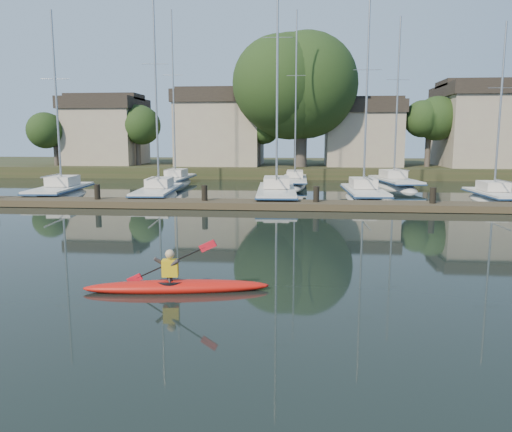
# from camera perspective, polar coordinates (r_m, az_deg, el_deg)

# --- Properties ---
(ground) EXTENTS (160.00, 160.00, 0.00)m
(ground) POSITION_cam_1_polar(r_m,az_deg,el_deg) (13.15, -4.91, -7.68)
(ground) COLOR black
(ground) RESTS_ON ground
(kayak) EXTENTS (4.63, 1.29, 1.47)m
(kayak) POSITION_cam_1_polar(r_m,az_deg,el_deg) (12.58, -9.16, -7.69)
(kayak) COLOR red
(kayak) RESTS_ON ground
(dock) EXTENTS (34.00, 2.00, 1.80)m
(dock) POSITION_cam_1_polar(r_m,az_deg,el_deg) (26.72, 0.43, 1.34)
(dock) COLOR #443927
(dock) RESTS_ON ground
(sailboat_0) EXTENTS (3.03, 8.27, 12.84)m
(sailboat_0) POSITION_cam_1_polar(r_m,az_deg,el_deg) (34.21, -21.38, 1.71)
(sailboat_0) COLOR silver
(sailboat_0) RESTS_ON ground
(sailboat_1) EXTENTS (2.85, 8.77, 14.11)m
(sailboat_1) POSITION_cam_1_polar(r_m,az_deg,el_deg) (31.92, -11.08, 1.71)
(sailboat_1) COLOR silver
(sailboat_1) RESTS_ON ground
(sailboat_2) EXTENTS (2.84, 10.05, 16.46)m
(sailboat_2) POSITION_cam_1_polar(r_m,az_deg,el_deg) (30.59, 2.35, 1.53)
(sailboat_2) COLOR silver
(sailboat_2) RESTS_ON ground
(sailboat_3) EXTENTS (2.49, 8.42, 13.46)m
(sailboat_3) POSITION_cam_1_polar(r_m,az_deg,el_deg) (31.48, 12.20, 1.56)
(sailboat_3) COLOR silver
(sailboat_3) RESTS_ON ground
(sailboat_4) EXTENTS (2.32, 6.84, 11.49)m
(sailboat_4) POSITION_cam_1_polar(r_m,az_deg,el_deg) (32.73, 25.58, 1.18)
(sailboat_4) COLOR silver
(sailboat_4) RESTS_ON ground
(sailboat_5) EXTENTS (2.14, 8.95, 14.79)m
(sailboat_5) POSITION_cam_1_polar(r_m,az_deg,el_deg) (40.90, -9.24, 3.34)
(sailboat_5) COLOR silver
(sailboat_5) RESTS_ON ground
(sailboat_6) EXTENTS (1.97, 9.19, 14.60)m
(sailboat_6) POSITION_cam_1_polar(r_m,az_deg,el_deg) (40.15, 4.44, 3.35)
(sailboat_6) COLOR silver
(sailboat_6) RESTS_ON ground
(sailboat_7) EXTENTS (3.45, 8.83, 13.86)m
(sailboat_7) POSITION_cam_1_polar(r_m,az_deg,el_deg) (39.45, 15.53, 2.89)
(sailboat_7) COLOR silver
(sailboat_7) RESTS_ON ground
(shore) EXTENTS (90.00, 25.25, 12.75)m
(shore) POSITION_cam_1_polar(r_m,az_deg,el_deg) (52.68, 4.72, 8.38)
(shore) COLOR #253219
(shore) RESTS_ON ground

